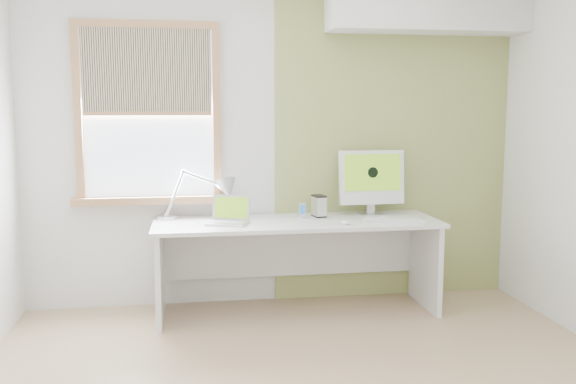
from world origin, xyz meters
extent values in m
cube|color=silver|center=(0.00, 1.76, 1.30)|extent=(4.00, 0.02, 2.60)
cube|color=silver|center=(0.00, -1.76, 1.30)|extent=(4.00, 0.02, 2.60)
cube|color=#8F9B51|center=(1.00, 1.74, 1.30)|extent=(2.00, 0.02, 2.60)
cube|color=white|center=(1.20, 1.57, 2.40)|extent=(1.60, 0.40, 0.42)
cube|color=#AD7548|center=(-1.53, 1.72, 1.55)|extent=(0.06, 0.06, 1.42)
cube|color=#AD7548|center=(-0.47, 1.72, 1.55)|extent=(0.06, 0.06, 1.42)
cube|color=#AD7548|center=(-1.00, 1.72, 2.23)|extent=(1.00, 0.06, 0.06)
cube|color=#AD7548|center=(-1.00, 1.70, 0.87)|extent=(1.20, 0.14, 0.06)
cube|color=#D1E2F9|center=(-1.00, 1.74, 1.55)|extent=(1.00, 0.01, 1.30)
cube|color=beige|center=(-1.00, 1.70, 1.88)|extent=(0.98, 0.02, 0.65)
cube|color=#AD7548|center=(-1.00, 1.70, 1.55)|extent=(0.98, 0.03, 0.03)
cube|color=white|center=(0.12, 1.38, 0.71)|extent=(2.20, 0.70, 0.03)
cube|color=white|center=(-0.93, 1.38, 0.35)|extent=(0.04, 0.64, 0.70)
cube|color=white|center=(1.17, 1.38, 0.35)|extent=(0.04, 0.64, 0.70)
cube|color=white|center=(0.12, 1.70, 0.45)|extent=(2.08, 0.02, 0.48)
cylinder|color=silver|center=(-0.88, 1.62, 0.74)|extent=(0.17, 0.17, 0.02)
sphere|color=silver|center=(-0.88, 1.62, 0.76)|extent=(0.05, 0.05, 0.05)
cylinder|color=silver|center=(-0.81, 1.62, 0.93)|extent=(0.16, 0.03, 0.35)
sphere|color=silver|center=(-0.74, 1.62, 1.10)|extent=(0.04, 0.04, 0.04)
cylinder|color=silver|center=(-0.58, 1.60, 1.04)|extent=(0.32, 0.07, 0.14)
sphere|color=silver|center=(-0.43, 1.58, 0.99)|extent=(0.04, 0.04, 0.04)
cone|color=silver|center=(-0.40, 1.58, 0.96)|extent=(0.25, 0.28, 0.21)
cube|color=silver|center=(-0.42, 1.32, 0.74)|extent=(0.35, 0.29, 0.02)
cube|color=#B2B5B7|center=(-0.42, 1.32, 0.75)|extent=(0.28, 0.20, 0.00)
cube|color=silver|center=(-0.38, 1.41, 0.84)|extent=(0.30, 0.16, 0.19)
cube|color=#5C8817|center=(-0.38, 1.41, 0.84)|extent=(0.26, 0.13, 0.16)
cylinder|color=silver|center=(0.18, 1.48, 0.74)|extent=(0.07, 0.07, 0.02)
cube|color=silver|center=(0.18, 1.48, 0.80)|extent=(0.05, 0.01, 0.10)
cube|color=#194C99|center=(0.18, 1.48, 0.80)|extent=(0.04, 0.00, 0.07)
cube|color=silver|center=(0.32, 1.53, 0.82)|extent=(0.10, 0.14, 0.17)
cube|color=black|center=(0.32, 1.53, 0.90)|extent=(0.11, 0.15, 0.01)
cube|color=black|center=(0.32, 1.53, 0.74)|extent=(0.11, 0.15, 0.01)
cube|color=silver|center=(0.77, 1.54, 0.74)|extent=(0.20, 0.18, 0.01)
cube|color=silver|center=(0.77, 1.57, 0.83)|extent=(0.07, 0.02, 0.17)
cube|color=white|center=(0.77, 1.56, 1.04)|extent=(0.54, 0.11, 0.44)
cube|color=#5C8817|center=(0.77, 1.53, 1.08)|extent=(0.47, 0.05, 0.29)
cylinder|color=black|center=(0.77, 1.53, 1.08)|extent=(0.09, 0.01, 0.09)
cube|color=white|center=(0.86, 1.25, 0.74)|extent=(0.47, 0.17, 0.02)
cube|color=white|center=(0.86, 1.25, 0.75)|extent=(0.43, 0.14, 0.00)
ellipsoid|color=white|center=(0.46, 1.17, 0.75)|extent=(0.07, 0.11, 0.03)
camera|label=1|loc=(-0.67, -3.26, 1.59)|focal=38.64mm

